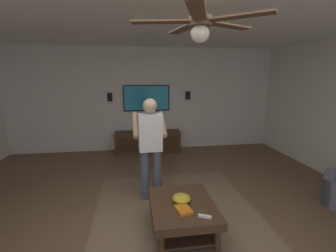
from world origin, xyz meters
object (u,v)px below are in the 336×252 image
at_px(tv, 146,98).
at_px(remote_black, 182,205).
at_px(wall_speaker_left, 188,95).
at_px(media_console, 148,142).
at_px(ceiling_fan, 201,24).
at_px(person_standing, 150,143).
at_px(book, 184,210).
at_px(wall_speaker_right, 110,97).
at_px(remote_white, 205,216).
at_px(bowl, 181,198).
at_px(vase_round, 147,127).
at_px(coffee_table, 182,210).

xyz_separation_m(tv, remote_black, (-3.66, -0.20, -1.00)).
bearing_deg(remote_black, wall_speaker_left, -14.94).
xyz_separation_m(media_console, ceiling_fan, (-3.92, -0.24, 2.13)).
xyz_separation_m(media_console, person_standing, (-2.43, 0.10, 0.66)).
bearing_deg(book, media_console, 171.45).
distance_m(book, wall_speaker_right, 4.10).
bearing_deg(remote_white, wall_speaker_left, 105.22).
xyz_separation_m(media_console, tv, (0.24, -0.00, 1.14)).
distance_m(person_standing, bowl, 1.08).
height_order(person_standing, bowl, person_standing).
relative_size(person_standing, wall_speaker_right, 7.45).
distance_m(remote_black, vase_round, 3.47).
xyz_separation_m(person_standing, remote_white, (-1.28, -0.51, -0.52)).
height_order(bowl, ceiling_fan, ceiling_fan).
distance_m(book, wall_speaker_left, 4.05).
bearing_deg(coffee_table, vase_round, 3.88).
xyz_separation_m(person_standing, wall_speaker_right, (2.69, 0.85, 0.51)).
bearing_deg(media_console, book, 3.22).
height_order(remote_white, wall_speaker_left, wall_speaker_left).
height_order(media_console, wall_speaker_right, wall_speaker_right).
height_order(coffee_table, vase_round, vase_round).
distance_m(wall_speaker_right, ceiling_fan, 4.45).
height_order(person_standing, wall_speaker_right, person_standing).
bearing_deg(media_console, ceiling_fan, 3.52).
relative_size(coffee_table, tv, 0.82).
xyz_separation_m(coffee_table, vase_round, (3.39, 0.23, 0.36)).
bearing_deg(person_standing, tv, -4.16).
height_order(vase_round, wall_speaker_left, wall_speaker_left).
bearing_deg(person_standing, wall_speaker_left, -26.53).
height_order(media_console, tv, tv).
bearing_deg(bowl, ceiling_fan, -177.43).
distance_m(coffee_table, remote_white, 0.41).
xyz_separation_m(remote_black, wall_speaker_left, (3.68, -0.92, 1.06)).
relative_size(book, ceiling_fan, 0.19).
relative_size(person_standing, wall_speaker_left, 7.45).
relative_size(tv, bowl, 5.24).
height_order(person_standing, book, person_standing).
distance_m(remote_white, wall_speaker_right, 4.32).
height_order(remote_white, vase_round, vase_round).
bearing_deg(tv, media_console, 0.00).
bearing_deg(wall_speaker_right, media_console, -104.93).
bearing_deg(wall_speaker_left, tv, 90.67).
bearing_deg(person_standing, vase_round, -4.22).
distance_m(remote_white, book, 0.27).
xyz_separation_m(person_standing, wall_speaker_left, (2.69, -1.23, 0.53)).
bearing_deg(book, vase_round, 171.52).
bearing_deg(bowl, remote_white, -151.54).
bearing_deg(media_console, remote_black, 3.42).
bearing_deg(book, coffee_table, 160.48).
bearing_deg(bowl, tv, 3.43).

